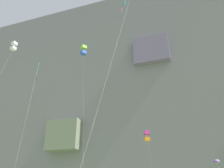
# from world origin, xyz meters

# --- Properties ---
(cliff_face) EXTENTS (180.00, 33.79, 64.11)m
(cliff_face) POSITION_xyz_m (-0.01, 72.20, 32.04)
(cliff_face) COLOR gray
(cliff_face) RESTS_ON ground
(kite_box_low_center) EXTENTS (2.13, 3.01, 11.55)m
(kite_box_low_center) POSITION_xyz_m (0.10, 39.49, 10.67)
(kite_box_low_center) COLOR #CC3399
(kite_box_low_center) RESTS_ON ground
(kite_windsock_front_field) EXTENTS (1.27, 4.47, 6.56)m
(kite_windsock_front_field) POSITION_xyz_m (10.26, 39.16, 6.07)
(kite_windsock_front_field) COLOR blue
(kite_windsock_front_field) RESTS_ON ground
(kite_box_far_left) EXTENTS (3.45, 3.12, 28.18)m
(kite_box_far_left) POSITION_xyz_m (-10.40, 34.43, 27.17)
(kite_box_far_left) COLOR #8CCC33
(kite_box_far_left) RESTS_ON ground
(kite_diamond_high_right) EXTENTS (2.56, 4.52, 20.44)m
(kite_diamond_high_right) POSITION_xyz_m (-13.74, 26.03, 18.85)
(kite_diamond_high_right) COLOR #38B2D1
(kite_diamond_high_right) RESTS_ON ground
(kite_box_upper_left) EXTENTS (2.02, 5.60, 26.97)m
(kite_box_upper_left) POSITION_xyz_m (-21.20, 27.68, 26.07)
(kite_box_upper_left) COLOR white
(kite_box_upper_left) RESTS_ON ground
(kite_banner_low_right) EXTENTS (4.44, 6.52, 19.73)m
(kite_banner_low_right) POSITION_xyz_m (3.01, 16.55, 18.23)
(kite_banner_low_right) COLOR black
(kite_banner_low_right) RESTS_ON ground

